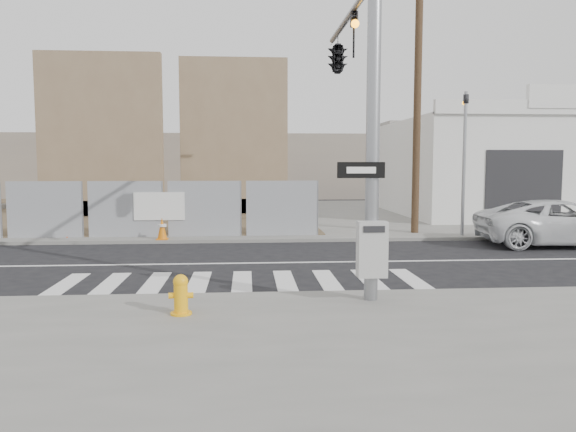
{
  "coord_description": "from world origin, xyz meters",
  "views": [
    {
      "loc": [
        0.12,
        -15.3,
        2.74
      ],
      "look_at": [
        1.17,
        -1.04,
        1.4
      ],
      "focal_mm": 35.0,
      "sensor_mm": 36.0,
      "label": 1
    }
  ],
  "objects": [
    {
      "name": "sidewalk_far",
      "position": [
        0.0,
        14.0,
        0.06
      ],
      "size": [
        50.0,
        20.0,
        0.12
      ],
      "primitive_type": "cube",
      "color": "slate",
      "rests_on": "ground"
    },
    {
      "name": "far_signal_pole",
      "position": [
        8.0,
        4.6,
        3.48
      ],
      "size": [
        0.16,
        0.2,
        5.6
      ],
      "color": "gray",
      "rests_on": "sidewalk_far"
    },
    {
      "name": "auto_shop",
      "position": [
        14.0,
        12.97,
        2.54
      ],
      "size": [
        12.0,
        10.2,
        5.95
      ],
      "color": "silver",
      "rests_on": "sidewalk_far"
    },
    {
      "name": "suv",
      "position": [
        10.63,
        2.58,
        0.77
      ],
      "size": [
        5.69,
        2.96,
        1.53
      ],
      "primitive_type": "imported",
      "rotation": [
        0.0,
        0.0,
        1.49
      ],
      "color": "silver",
      "rests_on": "ground"
    },
    {
      "name": "concrete_wall_left",
      "position": [
        -7.0,
        13.08,
        3.38
      ],
      "size": [
        6.0,
        1.3,
        8.0
      ],
      "color": "brown",
      "rests_on": "sidewalk_far"
    },
    {
      "name": "utility_pole_right",
      "position": [
        6.5,
        5.5,
        5.2
      ],
      "size": [
        1.6,
        0.28,
        10.0
      ],
      "color": "#473321",
      "rests_on": "sidewalk_far"
    },
    {
      "name": "concrete_wall_right",
      "position": [
        -0.5,
        14.08,
        3.38
      ],
      "size": [
        5.5,
        1.3,
        8.0
      ],
      "color": "brown",
      "rests_on": "sidewalk_far"
    },
    {
      "name": "ground",
      "position": [
        0.0,
        0.0,
        0.0
      ],
      "size": [
        100.0,
        100.0,
        0.0
      ],
      "primitive_type": "plane",
      "color": "black",
      "rests_on": "ground"
    },
    {
      "name": "fire_hydrant",
      "position": [
        -1.03,
        -5.61,
        0.47
      ],
      "size": [
        0.44,
        0.42,
        0.71
      ],
      "rotation": [
        0.0,
        0.0,
        0.15
      ],
      "color": "#FAAC0D",
      "rests_on": "sidewalk_near"
    },
    {
      "name": "traffic_cone_c",
      "position": [
        -6.17,
        5.16,
        0.43
      ],
      "size": [
        0.4,
        0.4,
        0.64
      ],
      "rotation": [
        0.0,
        0.0,
        0.24
      ],
      "color": "#D83F0B",
      "rests_on": "sidewalk_far"
    },
    {
      "name": "traffic_cone_d",
      "position": [
        -2.81,
        4.22,
        0.49
      ],
      "size": [
        0.4,
        0.4,
        0.76
      ],
      "rotation": [
        0.0,
        0.0,
        0.02
      ],
      "color": "orange",
      "rests_on": "sidewalk_far"
    },
    {
      "name": "signal_pole",
      "position": [
        2.49,
        -2.05,
        4.78
      ],
      "size": [
        0.96,
        5.87,
        7.0
      ],
      "color": "gray",
      "rests_on": "sidewalk_near"
    }
  ]
}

